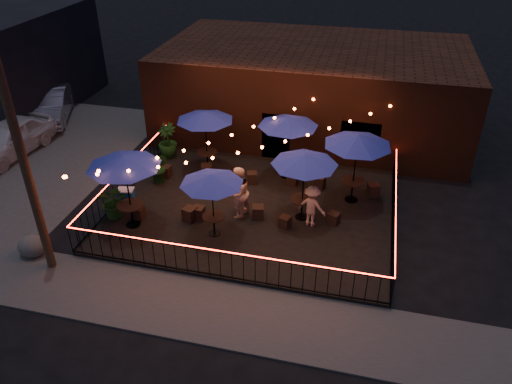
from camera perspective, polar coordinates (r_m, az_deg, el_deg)
ground at (r=16.95m, az=-2.00°, el=-5.79°), size 110.00×110.00×0.00m
patio at (r=18.48m, az=-0.35°, el=-1.95°), size 10.00×8.00×0.15m
sidewalk at (r=14.61m, az=-5.51°, el=-13.25°), size 18.00×2.50×0.05m
parking_lot at (r=25.32m, az=-26.56°, el=4.17°), size 11.00×12.00×0.02m
brick_building at (r=24.52m, az=6.61°, el=11.67°), size 14.00×8.00×4.00m
utility_pole at (r=15.18m, az=-25.23°, el=3.94°), size 0.26×0.26×8.00m
fence_front at (r=15.05m, az=-4.11°, el=-8.28°), size 10.00×0.04×1.04m
fence_left at (r=19.81m, az=-14.53°, el=1.44°), size 0.04×8.00×1.04m
fence_right at (r=17.80m, az=15.47°, el=-2.42°), size 0.04×8.00×1.04m
festoon_lights at (r=17.24m, az=-3.89°, el=4.74°), size 10.02×8.72×1.32m
cafe_table_0 at (r=16.77m, az=-14.88°, el=3.30°), size 2.83×2.83×2.72m
cafe_table_1 at (r=20.05m, az=-5.86°, el=8.54°), size 2.60×2.60×2.55m
cafe_table_2 at (r=16.01m, az=-5.10°, el=1.37°), size 2.62×2.62×2.31m
cafe_table_3 at (r=19.37m, az=3.69°, el=7.96°), size 2.96×2.96×2.61m
cafe_table_4 at (r=16.78m, az=5.58°, el=3.62°), size 2.68×2.68×2.52m
cafe_table_5 at (r=18.02m, az=11.57°, el=5.73°), size 3.05×3.05×2.70m
bistro_chair_0 at (r=18.19m, az=-13.29°, el=-2.34°), size 0.41×0.41×0.47m
bistro_chair_1 at (r=17.77m, az=-7.57°, el=-2.51°), size 0.53×0.53×0.50m
bistro_chair_2 at (r=20.60m, az=-10.26°, el=2.34°), size 0.42×0.42×0.47m
bistro_chair_3 at (r=20.39m, az=-5.66°, el=2.46°), size 0.56×0.56×0.51m
bistro_chair_4 at (r=17.82m, az=-6.59°, el=-2.39°), size 0.41×0.41×0.47m
bistro_chair_5 at (r=17.74m, az=0.22°, el=-2.31°), size 0.49×0.49×0.48m
bistro_chair_6 at (r=19.84m, az=-0.47°, el=1.65°), size 0.48×0.48×0.46m
bistro_chair_7 at (r=19.77m, az=4.22°, el=1.47°), size 0.47×0.47×0.47m
bistro_chair_8 at (r=17.33m, az=3.34°, el=-3.42°), size 0.44×0.44×0.41m
bistro_chair_9 at (r=17.68m, az=8.89°, el=-2.99°), size 0.46×0.46×0.42m
bistro_chair_10 at (r=19.64m, az=7.25°, el=1.12°), size 0.50×0.50×0.50m
bistro_chair_11 at (r=19.51m, az=13.24°, el=0.22°), size 0.53×0.53×0.50m
patron_a at (r=17.54m, az=-1.78°, el=0.04°), size 0.48×0.71×1.92m
patron_b at (r=17.48m, az=-1.99°, el=-0.10°), size 1.00×1.12×1.91m
patron_c at (r=17.21m, az=6.39°, el=-1.59°), size 1.11×0.81×1.54m
potted_shrub_a at (r=18.28m, az=-15.86°, el=-1.05°), size 1.14×0.99×1.27m
potted_shrub_b at (r=19.98m, az=-11.00°, el=2.74°), size 0.83×0.71×1.36m
potted_shrub_c at (r=22.00m, az=-10.10°, el=5.81°), size 0.93×0.93×1.48m
cooler at (r=18.84m, az=-14.58°, el=-0.68°), size 0.65×0.52×0.77m
boulder at (r=17.74m, az=-24.23°, el=-5.68°), size 1.13×1.05×0.71m
car_white at (r=24.63m, az=-26.42°, el=5.49°), size 2.24×4.72×1.56m
car_silver at (r=27.81m, az=-22.39°, el=9.22°), size 3.35×4.92×1.53m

